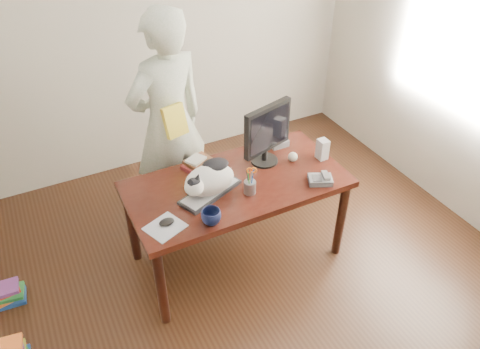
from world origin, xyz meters
The scene contains 17 objects.
room centered at (0.00, 0.00, 1.35)m, with size 4.50×4.50×4.50m.
desk centered at (0.00, 0.68, 0.60)m, with size 1.60×0.80×0.75m.
keyboard centered at (-0.23, 0.57, 0.76)m, with size 0.50×0.34×0.03m.
cat centered at (-0.24, 0.56, 0.88)m, with size 0.44×0.34×0.26m.
monitor centered at (0.31, 0.72, 1.02)m, with size 0.43×0.26×0.49m.
pen_cup centered at (0.03, 0.45, 0.81)m, with size 0.11×0.11×0.22m.
mousepad centered at (-0.63, 0.38, 0.75)m, with size 0.29×0.27×0.01m.
mouse centered at (-0.61, 0.40, 0.77)m, with size 0.12×0.10×0.04m.
coffee_mug centered at (-0.34, 0.29, 0.80)m, with size 0.13×0.13×0.10m, color #0D1435.
phone centered at (0.54, 0.32, 0.78)m, with size 0.20×0.18×0.08m.
speaker centered at (0.73, 0.57, 0.83)m, with size 0.07×0.08×0.16m.
baseball centered at (0.50, 0.64, 0.79)m, with size 0.07×0.07×0.07m.
book_stack centered at (-0.18, 0.90, 0.78)m, with size 0.26×0.23×0.08m.
calculator centered at (0.52, 0.92, 0.78)m, with size 0.15×0.19×0.06m.
person centered at (-0.25, 1.30, 0.93)m, with size 0.68×0.45×1.87m, color white.
held_book centered at (-0.25, 1.13, 1.05)m, with size 0.20×0.15×0.25m.
book_pile_b centered at (-1.72, 0.95, 0.07)m, with size 0.26×0.20×0.15m.
Camera 1 is at (-1.20, -1.81, 2.82)m, focal length 35.00 mm.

